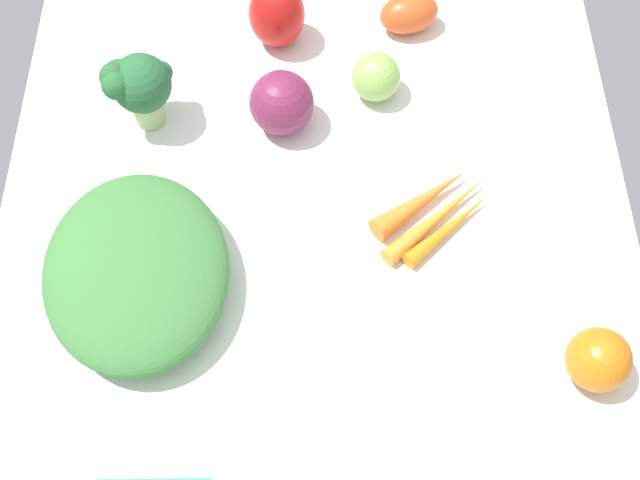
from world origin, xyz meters
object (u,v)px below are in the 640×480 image
object	(u,v)px
roma_tomato	(413,13)
heirloom_tomato_green	(380,77)
carrot_bunch	(437,211)
broccoli_head	(141,84)
red_onion_center	(286,103)
heirloom_tomato_orange	(603,360)
leafy_greens_clump	(141,270)
bell_pepper_red	(280,14)

from	to	relation	value
roma_tomato	heirloom_tomato_green	world-z (taller)	heirloom_tomato_green
carrot_bunch	broccoli_head	size ratio (longest dim) A/B	1.43
red_onion_center	heirloom_tomato_orange	world-z (taller)	red_onion_center
leafy_greens_clump	bell_pepper_red	xyz separation A→B (cm)	(-37.34, 15.07, 1.30)
leafy_greens_clump	roma_tomato	distance (cm)	51.30
roma_tomato	heirloom_tomato_orange	distance (cm)	53.14
carrot_bunch	heirloom_tomato_orange	distance (cm)	25.28
heirloom_tomato_green	red_onion_center	distance (cm)	12.95
bell_pepper_red	broccoli_head	world-z (taller)	broccoli_head
heirloom_tomato_green	roma_tomato	bearing A→B (deg)	156.66
heirloom_tomato_green	broccoli_head	world-z (taller)	broccoli_head
red_onion_center	roma_tomato	bearing A→B (deg)	133.96
leafy_greens_clump	heirloom_tomato_green	size ratio (longest dim) A/B	4.01
carrot_bunch	roma_tomato	distance (cm)	30.71
bell_pepper_red	heirloom_tomato_orange	xyz separation A→B (cm)	(48.41, 34.39, -1.32)
carrot_bunch	heirloom_tomato_green	bearing A→B (deg)	-162.36
roma_tomato	heirloom_tomato_orange	world-z (taller)	heirloom_tomato_orange
carrot_bunch	heirloom_tomato_orange	world-z (taller)	heirloom_tomato_orange
red_onion_center	broccoli_head	xyz separation A→B (cm)	(-0.76, -17.47, 2.78)
heirloom_tomato_green	red_onion_center	world-z (taller)	red_onion_center
roma_tomato	bell_pepper_red	bearing A→B (deg)	171.74
roma_tomato	leafy_greens_clump	bearing A→B (deg)	-144.68
carrot_bunch	heirloom_tomato_green	distance (cm)	20.13
broccoli_head	heirloom_tomato_orange	xyz separation A→B (cm)	(34.86, 51.07, -3.37)
heirloom_tomato_green	heirloom_tomato_orange	world-z (taller)	heirloom_tomato_orange
heirloom_tomato_green	heirloom_tomato_orange	size ratio (longest dim) A/B	0.91
bell_pepper_red	broccoli_head	size ratio (longest dim) A/B	0.89
leafy_greens_clump	heirloom_tomato_orange	bearing A→B (deg)	77.39
red_onion_center	broccoli_head	bearing A→B (deg)	-92.48
carrot_bunch	roma_tomato	world-z (taller)	roma_tomato
bell_pepper_red	broccoli_head	distance (cm)	21.59
leafy_greens_clump	heirloom_tomato_orange	distance (cm)	50.68
roma_tomato	broccoli_head	xyz separation A→B (cm)	(15.61, -34.44, 4.12)
heirloom_tomato_green	heirloom_tomato_orange	bearing A→B (deg)	29.05
leafy_greens_clump	heirloom_tomato_orange	xyz separation A→B (cm)	(11.07, 49.46, -0.02)
leafy_greens_clump	roma_tomato	size ratio (longest dim) A/B	3.13
carrot_bunch	heirloom_tomato_green	world-z (taller)	heirloom_tomato_green
leafy_greens_clump	bell_pepper_red	bearing A→B (deg)	158.03
red_onion_center	leafy_greens_clump	bearing A→B (deg)	-34.55
carrot_bunch	broccoli_head	bearing A→B (deg)	-112.95
roma_tomato	heirloom_tomato_green	xyz separation A→B (cm)	(11.56, -4.99, 0.46)
carrot_bunch	red_onion_center	bearing A→B (deg)	-128.35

